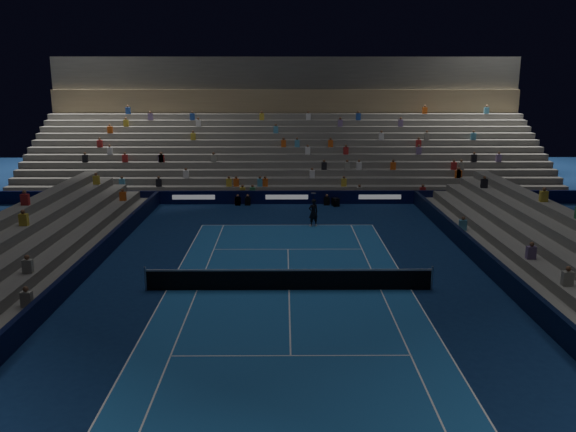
{
  "coord_description": "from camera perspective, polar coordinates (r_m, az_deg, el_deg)",
  "views": [
    {
      "loc": [
        -0.22,
        -24.84,
        9.28
      ],
      "look_at": [
        0.0,
        6.0,
        2.0
      ],
      "focal_mm": 36.63,
      "sensor_mm": 36.0,
      "label": 1
    }
  ],
  "objects": [
    {
      "name": "court_surface",
      "position": [
        26.52,
        0.09,
        -7.19
      ],
      "size": [
        10.97,
        23.77,
        0.01
      ],
      "primitive_type": "cube",
      "color": "#1B5599",
      "rests_on": "ground"
    },
    {
      "name": "tennis_player",
      "position": [
        37.48,
        2.48,
        0.33
      ],
      "size": [
        0.77,
        0.65,
        1.78
      ],
      "primitive_type": "imported",
      "rotation": [
        0.0,
        0.0,
        3.55
      ],
      "color": "black",
      "rests_on": "ground"
    },
    {
      "name": "broadcast_camera",
      "position": [
        43.62,
        4.63,
        1.37
      ],
      "size": [
        0.58,
        0.97,
        0.6
      ],
      "color": "black",
      "rests_on": "ground"
    },
    {
      "name": "grandstand_main",
      "position": [
        53.07,
        -0.17,
        6.89
      ],
      "size": [
        44.0,
        15.2,
        11.2
      ],
      "color": "slate",
      "rests_on": "ground"
    },
    {
      "name": "sponsor_barrier_west",
      "position": [
        28.0,
        -20.28,
        -5.85
      ],
      "size": [
        0.25,
        37.0,
        1.0
      ],
      "primitive_type": "cube",
      "color": "black",
      "rests_on": "ground"
    },
    {
      "name": "sponsor_barrier_east",
      "position": [
        28.15,
        20.35,
        -5.75
      ],
      "size": [
        0.25,
        37.0,
        1.0
      ],
      "primitive_type": "cube",
      "color": "black",
      "rests_on": "ground"
    },
    {
      "name": "sponsor_barrier_far",
      "position": [
        44.22,
        -0.12,
        1.83
      ],
      "size": [
        44.0,
        0.25,
        1.0
      ],
      "primitive_type": "cube",
      "color": "black",
      "rests_on": "ground"
    },
    {
      "name": "tennis_net",
      "position": [
        26.35,
        0.09,
        -6.17
      ],
      "size": [
        12.9,
        0.1,
        1.1
      ],
      "color": "#B2B2B7",
      "rests_on": "ground"
    },
    {
      "name": "ground",
      "position": [
        26.52,
        0.09,
        -7.2
      ],
      "size": [
        90.0,
        90.0,
        0.0
      ],
      "primitive_type": "plane",
      "color": "#0C204A",
      "rests_on": "ground"
    }
  ]
}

